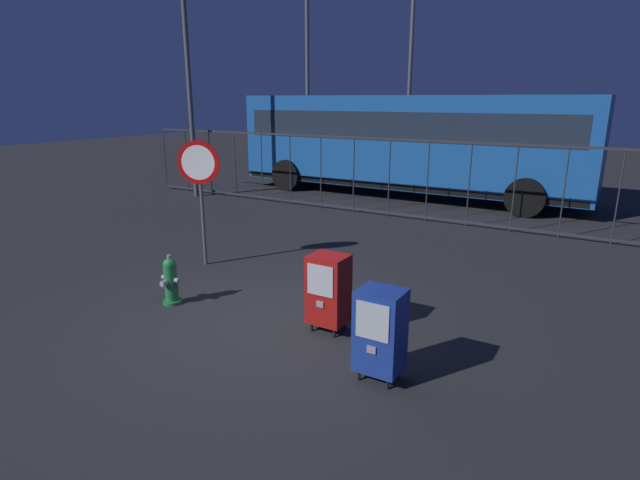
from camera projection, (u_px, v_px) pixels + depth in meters
ground_plane at (256, 321)px, 6.82m from camera, size 60.00×60.00×0.00m
fire_hydrant at (171, 281)px, 7.33m from camera, size 0.33×0.32×0.75m
newspaper_box_primary at (380, 330)px, 5.28m from camera, size 0.48×0.42×1.02m
newspaper_box_secondary at (328, 289)px, 6.41m from camera, size 0.48×0.42×1.02m
stop_sign at (200, 177)px, 8.72m from camera, size 0.71×0.31×2.23m
fence_barrier at (428, 180)px, 12.10m from camera, size 18.03×0.04×2.00m
bus_near at (409, 140)px, 15.22m from camera, size 10.52×2.84×3.00m
street_light_near_left at (186, 38)px, 14.31m from camera, size 0.32×0.32×7.99m
street_light_near_right at (411, 55)px, 17.89m from camera, size 0.32×0.32×7.66m
street_light_far_left at (307, 47)px, 17.81m from camera, size 0.32×0.32×8.14m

